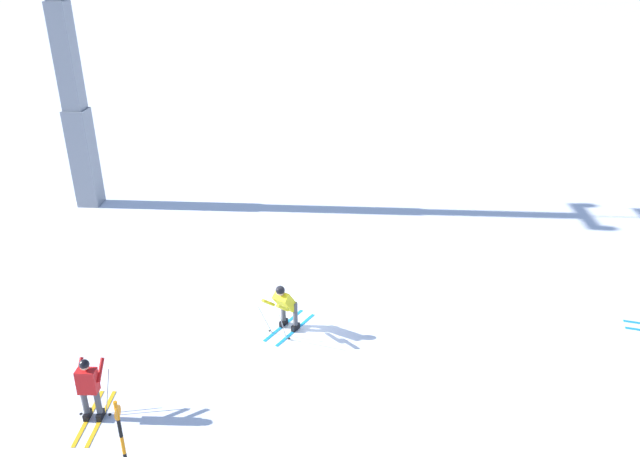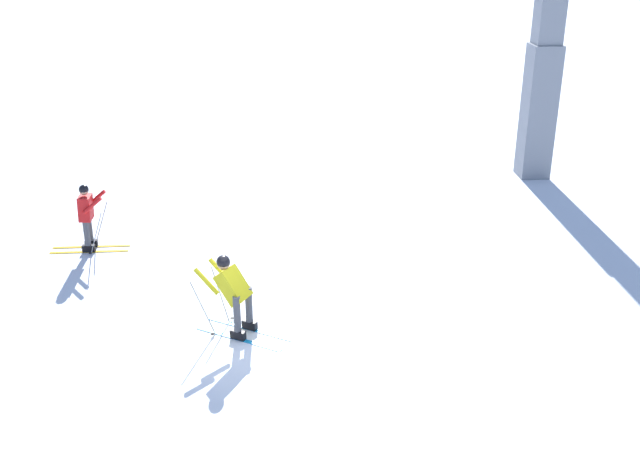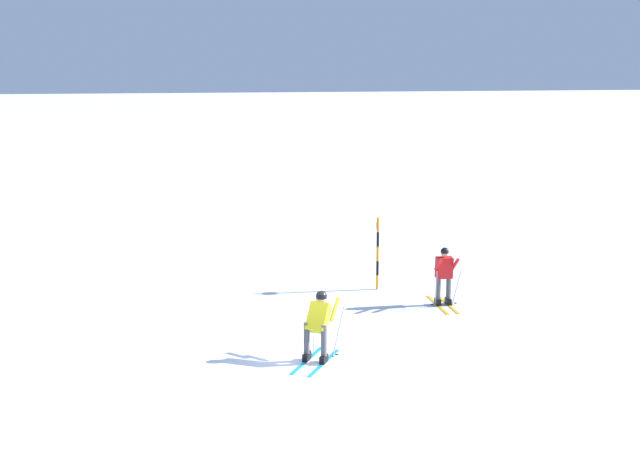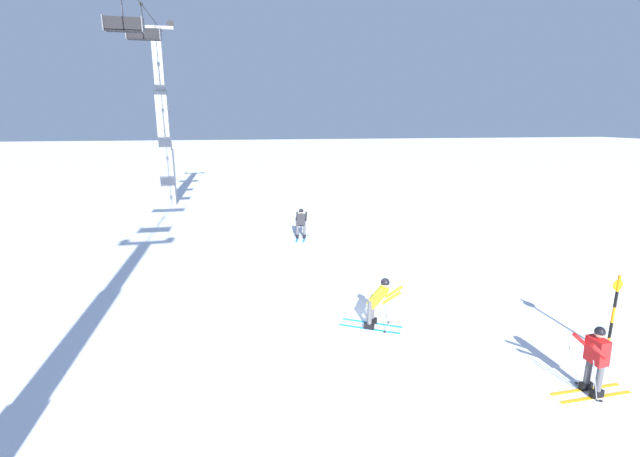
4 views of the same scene
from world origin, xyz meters
TOP-DOWN VIEW (x-y plane):
  - ground_plane at (0.00, 0.00)m, footprint 260.00×260.00m
  - skier_carving_main at (-0.15, -0.37)m, footprint 1.39×1.82m
  - lift_tower_far at (20.64, 7.89)m, footprint 0.90×2.31m
  - chairlift_seat_fourth at (11.12, 7.89)m, footprint 0.61×1.67m
  - chairlift_seat_farthest at (16.00, 7.89)m, footprint 0.61×1.80m
  - trail_marker_pole at (-2.61, -5.61)m, footprint 0.07×0.28m
  - skier_distant_uphill at (-4.01, -3.85)m, footprint 0.71×1.76m
  - skier_distant_downhill at (10.01, 0.24)m, footprint 1.66×0.89m

SIDE VIEW (x-z plane):
  - ground_plane at x=0.00m, z-range 0.00..0.00m
  - skier_distant_downhill at x=10.01m, z-range 0.04..1.59m
  - skier_carving_main at x=-0.15m, z-range 0.05..1.69m
  - skier_distant_uphill at x=-4.01m, z-range 0.09..1.68m
  - trail_marker_pole at x=-2.61m, z-range 0.08..2.14m
  - lift_tower_far at x=20.64m, z-range -1.09..10.89m
  - chairlift_seat_fourth at x=11.12m, z-range 8.71..11.07m
  - chairlift_seat_farthest at x=16.00m, z-range 9.36..11.25m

